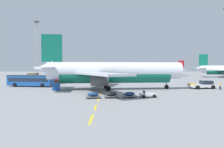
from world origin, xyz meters
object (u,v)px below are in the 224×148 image
(airliner_mid_left, at_px, (164,71))
(pushback_tug, at_px, (203,85))
(airliner_far_right, at_px, (77,71))
(ground_crew_worker, at_px, (220,86))
(baggage_train, at_px, (121,95))
(apron_shuttle_bus, at_px, (31,80))
(catering_truck, at_px, (33,78))
(apron_light_mast_near, at_px, (37,43))
(ground_power_truck, at_px, (54,78))
(airliner_foreground, at_px, (113,72))
(uld_cargo_container, at_px, (56,87))

(airliner_mid_left, bearing_deg, pushback_tug, -98.62)
(airliner_far_right, distance_m, ground_crew_worker, 79.69)
(ground_crew_worker, bearing_deg, airliner_mid_left, 83.39)
(pushback_tug, xyz_separation_m, airliner_far_right, (-40.23, 64.36, 2.11))
(airliner_far_right, distance_m, baggage_train, 81.79)
(apron_shuttle_bus, xyz_separation_m, baggage_train, (22.49, -20.29, -1.22))
(airliner_far_right, relative_size, apron_shuttle_bus, 2.11)
(catering_truck, bearing_deg, baggage_train, -51.69)
(apron_light_mast_near, bearing_deg, ground_crew_worker, -37.48)
(ground_power_truck, bearing_deg, airliner_mid_left, 51.60)
(ground_power_truck, distance_m, baggage_train, 37.26)
(airliner_foreground, bearing_deg, apron_light_mast_near, 127.04)
(airliner_foreground, distance_m, apron_shuttle_bus, 22.86)
(apron_light_mast_near, bearing_deg, airliner_mid_left, 33.14)
(airliner_far_right, relative_size, apron_light_mast_near, 1.05)
(airliner_far_right, xyz_separation_m, ground_crew_worker, (42.86, -67.16, -2.08))
(baggage_train, bearing_deg, catering_truck, 128.31)
(airliner_mid_left, distance_m, catering_truck, 87.27)
(pushback_tug, distance_m, airliner_mid_left, 83.82)
(apron_shuttle_bus, distance_m, ground_power_truck, 11.80)
(airliner_foreground, relative_size, airliner_mid_left, 1.39)
(pushback_tug, relative_size, ground_crew_worker, 3.83)
(airliner_foreground, distance_m, airliner_far_right, 69.21)
(airliner_foreground, relative_size, ground_crew_worker, 21.17)
(pushback_tug, relative_size, ground_power_truck, 0.88)
(ground_power_truck, distance_m, apron_light_mast_near, 30.04)
(ground_power_truck, height_order, baggage_train, ground_power_truck)
(pushback_tug, xyz_separation_m, ground_crew_worker, (2.63, -2.79, 0.03))
(airliner_foreground, bearing_deg, uld_cargo_container, -173.23)
(uld_cargo_container, xyz_separation_m, apron_light_mast_near, (-19.37, 43.64, 14.54))
(airliner_mid_left, height_order, airliner_far_right, airliner_far_right)
(pushback_tug, relative_size, apron_shuttle_bus, 0.51)
(uld_cargo_container, bearing_deg, airliner_mid_left, 61.84)
(apron_shuttle_bus, xyz_separation_m, apron_light_mast_near, (-10.37, 34.59, 13.59))
(airliner_mid_left, relative_size, apron_light_mast_near, 1.01)
(baggage_train, xyz_separation_m, apron_light_mast_near, (-32.86, 54.88, 14.81))
(airliner_mid_left, relative_size, ground_crew_worker, 15.18)
(ground_crew_worker, height_order, apron_light_mast_near, apron_light_mast_near)
(uld_cargo_container, bearing_deg, apron_light_mast_near, 113.93)
(airliner_mid_left, height_order, baggage_train, airliner_mid_left)
(airliner_foreground, height_order, uld_cargo_container, airliner_foreground)
(pushback_tug, bearing_deg, ground_power_truck, 157.11)
(airliner_foreground, height_order, baggage_train, airliner_foreground)
(catering_truck, bearing_deg, airliner_mid_left, 46.53)
(apron_shuttle_bus, xyz_separation_m, ground_crew_worker, (45.39, -8.17, -0.82))
(airliner_mid_left, bearing_deg, catering_truck, -133.47)
(baggage_train, bearing_deg, airliner_far_right, 104.13)
(uld_cargo_container, bearing_deg, airliner_foreground, 6.77)
(airliner_foreground, bearing_deg, apron_shuttle_bus, 160.55)
(apron_shuttle_bus, bearing_deg, apron_light_mast_near, 106.69)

